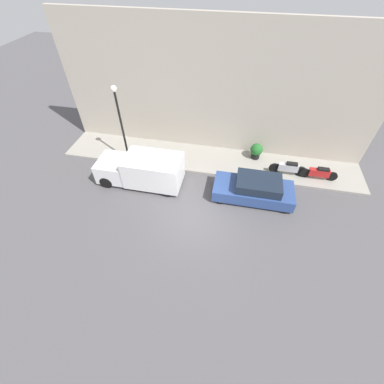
{
  "coord_description": "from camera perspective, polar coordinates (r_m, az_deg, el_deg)",
  "views": [
    {
      "loc": [
        -8.19,
        -1.57,
        10.28
      ],
      "look_at": [
        1.19,
        0.34,
        0.6
      ],
      "focal_mm": 24.0,
      "sensor_mm": 36.0,
      "label": 1
    }
  ],
  "objects": [
    {
      "name": "motorcycle_red",
      "position": [
        16.51,
        26.44,
        3.81
      ],
      "size": [
        0.3,
        2.1,
        0.79
      ],
      "color": "#B21E1E",
      "rests_on": "sidewalk"
    },
    {
      "name": "potted_plant",
      "position": [
        16.78,
        14.11,
        8.91
      ],
      "size": [
        0.77,
        0.77,
        1.01
      ],
      "color": "black",
      "rests_on": "sidewalk"
    },
    {
      "name": "sidewalk",
      "position": [
        16.59,
        3.65,
        7.2
      ],
      "size": [
        2.75,
        18.57,
        0.13
      ],
      "color": "gray",
      "rests_on": "ground_plane"
    },
    {
      "name": "scooter_silver",
      "position": [
        16.13,
        20.6,
        5.06
      ],
      "size": [
        0.3,
        2.13,
        0.83
      ],
      "color": "#B7B7BF",
      "rests_on": "sidewalk"
    },
    {
      "name": "building_facade",
      "position": [
        15.94,
        5.23,
        21.36
      ],
      "size": [
        0.3,
        18.57,
        7.71
      ],
      "color": "#B2A899",
      "rests_on": "ground_plane"
    },
    {
      "name": "streetlamp",
      "position": [
        15.22,
        -15.84,
        16.17
      ],
      "size": [
        0.34,
        0.34,
        4.76
      ],
      "color": "black",
      "rests_on": "sidewalk"
    },
    {
      "name": "ground_plane",
      "position": [
        13.24,
        0.41,
        -5.64
      ],
      "size": [
        60.0,
        60.0,
        0.0
      ],
      "primitive_type": "plane",
      "color": "#514F51"
    },
    {
      "name": "delivery_van",
      "position": [
        14.74,
        -11.18,
        4.93
      ],
      "size": [
        1.91,
        4.78,
        1.81
      ],
      "color": "white",
      "rests_on": "ground_plane"
    },
    {
      "name": "parked_car",
      "position": [
        14.14,
        13.69,
        0.65
      ],
      "size": [
        1.81,
        4.24,
        1.33
      ],
      "color": "#2D4784",
      "rests_on": "ground_plane"
    }
  ]
}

